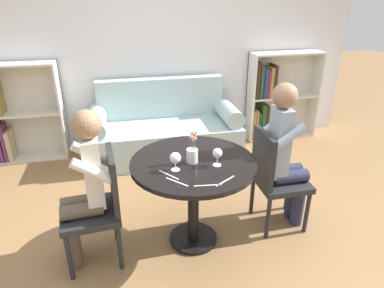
# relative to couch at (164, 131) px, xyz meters

# --- Properties ---
(ground_plane) EXTENTS (16.00, 16.00, 0.00)m
(ground_plane) POSITION_rel_couch_xyz_m (0.00, -1.68, -0.31)
(ground_plane) COLOR olive
(back_wall) EXTENTS (5.20, 0.05, 2.70)m
(back_wall) POSITION_rel_couch_xyz_m (0.00, 0.42, 1.04)
(back_wall) COLOR silver
(back_wall) RESTS_ON ground_plane
(round_table) EXTENTS (0.97, 0.97, 0.75)m
(round_table) POSITION_rel_couch_xyz_m (0.00, -1.68, 0.30)
(round_table) COLOR black
(round_table) RESTS_ON ground_plane
(couch) EXTENTS (1.81, 0.80, 0.92)m
(couch) POSITION_rel_couch_xyz_m (0.00, 0.00, 0.00)
(couch) COLOR #A8C1C1
(couch) RESTS_ON ground_plane
(bookshelf_left) EXTENTS (0.97, 0.28, 1.18)m
(bookshelf_left) POSITION_rel_couch_xyz_m (-1.83, 0.27, 0.25)
(bookshelf_left) COLOR silver
(bookshelf_left) RESTS_ON ground_plane
(bookshelf_right) EXTENTS (0.97, 0.28, 1.18)m
(bookshelf_right) POSITION_rel_couch_xyz_m (1.54, 0.27, 0.25)
(bookshelf_right) COLOR silver
(bookshelf_right) RESTS_ON ground_plane
(chair_left) EXTENTS (0.45, 0.45, 0.90)m
(chair_left) POSITION_rel_couch_xyz_m (-0.72, -1.72, 0.18)
(chair_left) COLOR #232326
(chair_left) RESTS_ON ground_plane
(chair_right) EXTENTS (0.42, 0.42, 0.90)m
(chair_right) POSITION_rel_couch_xyz_m (0.72, -1.61, 0.18)
(chair_right) COLOR #232326
(chair_right) RESTS_ON ground_plane
(person_left) EXTENTS (0.43, 0.36, 1.23)m
(person_left) POSITION_rel_couch_xyz_m (-0.81, -1.73, 0.35)
(person_left) COLOR brown
(person_left) RESTS_ON ground_plane
(person_right) EXTENTS (0.42, 0.34, 1.30)m
(person_right) POSITION_rel_couch_xyz_m (0.81, -1.61, 0.38)
(person_right) COLOR #282D47
(person_right) RESTS_ON ground_plane
(wine_glass_left) EXTENTS (0.08, 0.08, 0.14)m
(wine_glass_left) POSITION_rel_couch_xyz_m (-0.16, -1.79, 0.54)
(wine_glass_left) COLOR white
(wine_glass_left) RESTS_ON round_table
(wine_glass_right) EXTENTS (0.07, 0.07, 0.14)m
(wine_glass_right) POSITION_rel_couch_xyz_m (0.16, -1.79, 0.54)
(wine_glass_right) COLOR white
(wine_glass_right) RESTS_ON round_table
(flower_vase) EXTENTS (0.09, 0.09, 0.26)m
(flower_vase) POSITION_rel_couch_xyz_m (-0.01, -1.70, 0.53)
(flower_vase) COLOR silver
(flower_vase) RESTS_ON round_table
(knife_left_setting) EXTENTS (0.12, 0.16, 0.00)m
(knife_left_setting) POSITION_rel_couch_xyz_m (-0.22, -1.86, 0.44)
(knife_left_setting) COLOR silver
(knife_left_setting) RESTS_ON round_table
(fork_left_setting) EXTENTS (0.14, 0.15, 0.00)m
(fork_left_setting) POSITION_rel_couch_xyz_m (-0.18, -1.96, 0.44)
(fork_left_setting) COLOR silver
(fork_left_setting) RESTS_ON round_table
(knife_right_setting) EXTENTS (0.19, 0.03, 0.00)m
(knife_right_setting) POSITION_rel_couch_xyz_m (0.02, -2.05, 0.44)
(knife_right_setting) COLOR silver
(knife_right_setting) RESTS_ON round_table
(fork_right_setting) EXTENTS (0.17, 0.11, 0.00)m
(fork_right_setting) POSITION_rel_couch_xyz_m (0.15, -2.02, 0.44)
(fork_right_setting) COLOR silver
(fork_right_setting) RESTS_ON round_table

